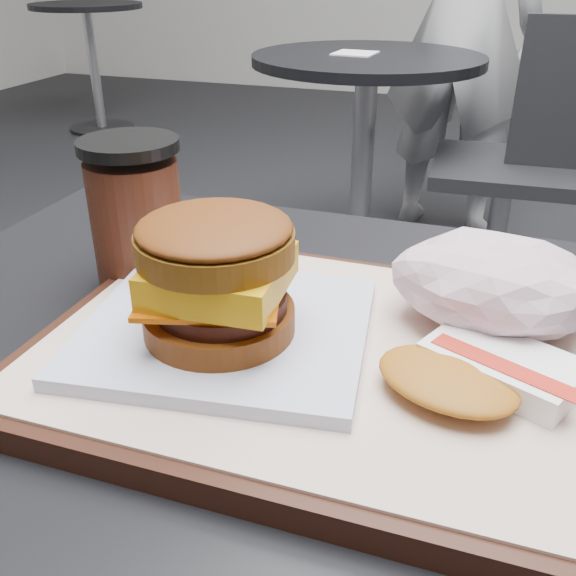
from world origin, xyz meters
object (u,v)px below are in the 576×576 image
Objects in this scene: hash_brown at (478,371)px; coffee_cup at (136,217)px; patron at (463,24)px; breakfast_sandwich at (220,289)px; crumpled_wrapper at (495,284)px; serving_tray at (319,356)px; customer_table at (338,574)px; neighbor_table at (364,121)px; neighbor_chair at (534,154)px.

coffee_cup reaches higher than hash_brown.
hash_brown is 0.30m from coffee_cup.
breakfast_sandwich is at bearing 100.26° from patron.
coffee_cup is (-0.29, 0.01, 0.01)m from crumpled_wrapper.
hash_brown is at bearing -8.13° from serving_tray.
customer_table is 1.69m from neighbor_table.
patron reaches higher than neighbor_table.
serving_tray is 0.08m from breakfast_sandwich.
crumpled_wrapper is at bearing 87.84° from hash_brown.
hash_brown is 0.08× the size of patron.
patron reaches higher than serving_tray.
hash_brown is 0.96× the size of crumpled_wrapper.
coffee_cup is 2.16m from patron.
neighbor_table is at bearing 101.25° from serving_tray.
customer_table is at bearing -136.64° from crumpled_wrapper.
crumpled_wrapper is at bearing -2.22° from coffee_cup.
serving_tray reaches higher than customer_table.
neighbor_table is at bearing 101.98° from customer_table.
neighbor_chair reaches higher than serving_tray.
crumpled_wrapper is 0.09× the size of patron.
breakfast_sandwich is at bearing -80.96° from neighbor_table.
coffee_cup is at bearing 156.90° from serving_tray.
coffee_cup is (-0.28, 0.09, 0.03)m from hash_brown.
coffee_cup is at bearing 177.78° from crumpled_wrapper.
hash_brown is at bearing -92.16° from crumpled_wrapper.
customer_table is 6.44× the size of coffee_cup.
neighbor_chair is at bearing 123.10° from patron.
breakfast_sandwich is at bearing -178.99° from hash_brown.
hash_brown is (0.17, 0.00, -0.03)m from breakfast_sandwich.
breakfast_sandwich is 1.70m from neighbor_table.
serving_tray is at bearing 101.87° from patron.
hash_brown is at bearing -75.44° from neighbor_table.
serving_tray is 1.80× the size of breakfast_sandwich.
coffee_cup reaches higher than neighbor_chair.
breakfast_sandwich is at bearing -176.22° from customer_table.
customer_table is 0.23m from hash_brown.
neighbor_table is 0.68m from patron.
breakfast_sandwich is 2.25m from patron.
customer_table is 2.11× the size of serving_tray.
neighbor_chair is (0.08, 1.51, -0.31)m from crumpled_wrapper.
hash_brown is 1.73m from neighbor_table.
patron is (-0.13, 2.25, 0.20)m from customer_table.
neighbor_chair is at bearing 76.32° from coffee_cup.
patron is at bearing 92.76° from serving_tray.
customer_table is 0.33m from coffee_cup.
coffee_cup is 0.17× the size of neighbor_table.
patron is (-0.05, 2.25, -0.04)m from breakfast_sandwich.
coffee_cup reaches higher than customer_table.
customer_table is at bearing 102.47° from patron.
neighbor_table is at bearing 105.38° from crumpled_wrapper.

